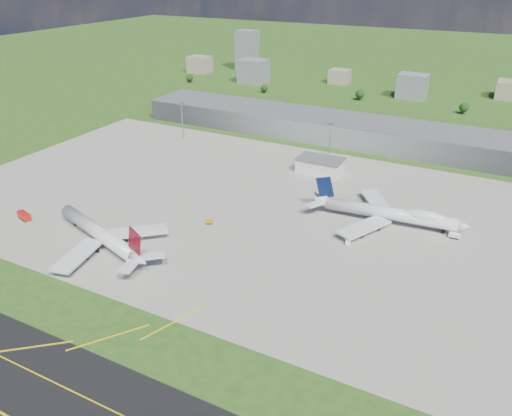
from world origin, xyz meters
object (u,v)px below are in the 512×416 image
at_px(fire_truck, 24,216).
at_px(van_white_far, 454,236).
at_px(van_white_near, 349,241).
at_px(airliner_blue_quad, 390,213).
at_px(tug_yellow, 209,222).
at_px(airliner_red_twin, 102,235).

relative_size(fire_truck, van_white_far, 1.76).
bearing_deg(van_white_near, fire_truck, 96.83).
relative_size(airliner_blue_quad, tug_yellow, 17.79).
bearing_deg(van_white_far, fire_truck, -156.79).
xyz_separation_m(tug_yellow, van_white_far, (107.29, 39.72, 0.35)).
relative_size(airliner_red_twin, van_white_far, 14.19).
height_order(airliner_red_twin, airliner_blue_quad, airliner_red_twin).
height_order(van_white_near, van_white_far, van_white_near).
bearing_deg(airliner_red_twin, fire_truck, 16.68).
xyz_separation_m(van_white_near, van_white_far, (41.57, 26.92, -0.05)).
height_order(airliner_blue_quad, van_white_far, airliner_blue_quad).
relative_size(tug_yellow, van_white_far, 0.84).
bearing_deg(airliner_red_twin, van_white_near, -133.56).
distance_m(airliner_red_twin, van_white_far, 159.42).
bearing_deg(fire_truck, airliner_red_twin, 12.94).
height_order(tug_yellow, van_white_near, van_white_near).
bearing_deg(airliner_blue_quad, tug_yellow, -156.91).
bearing_deg(van_white_far, van_white_near, -146.10).
height_order(airliner_blue_quad, fire_truck, airliner_blue_quad).
relative_size(airliner_blue_quad, fire_truck, 8.51).
bearing_deg(tug_yellow, van_white_near, -18.09).
xyz_separation_m(tug_yellow, van_white_near, (65.72, 12.80, 0.39)).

